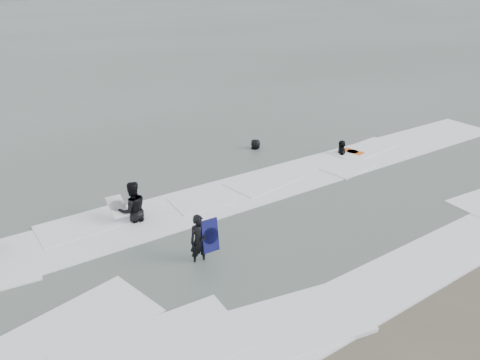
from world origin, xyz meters
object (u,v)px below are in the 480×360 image
surfer_wading (134,222)px  surfer_right_near (341,155)px  surfer_centre (200,263)px  surfer_right_far (255,150)px

surfer_wading → surfer_right_near: surfer_wading is taller
surfer_centre → surfer_right_far: surfer_right_far is taller
surfer_right_far → surfer_right_near: bearing=88.4°
surfer_centre → surfer_right_near: 9.93m
surfer_wading → surfer_right_far: size_ratio=1.19×
surfer_right_near → surfer_wading: bearing=-44.3°
surfer_wading → surfer_right_near: size_ratio=1.06×
surfer_right_near → surfer_right_far: 3.80m
surfer_right_near → surfer_right_far: (-2.73, 2.65, 0.00)m
surfer_centre → surfer_right_near: bearing=29.3°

